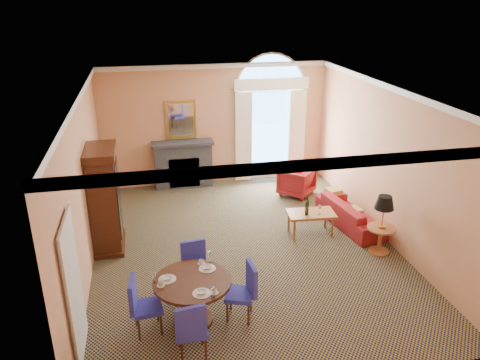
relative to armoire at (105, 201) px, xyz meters
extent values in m
plane|color=#121034|center=(2.72, -0.65, -1.02)|extent=(7.50, 7.50, 0.00)
cube|color=tan|center=(2.72, 3.10, 0.58)|extent=(6.00, 0.04, 3.20)
cube|color=tan|center=(-0.28, -0.65, 0.58)|extent=(0.04, 7.50, 3.20)
cube|color=tan|center=(5.72, -0.65, 0.58)|extent=(0.04, 7.50, 3.20)
cube|color=white|center=(2.72, -0.65, 2.18)|extent=(6.00, 7.50, 0.04)
cube|color=silver|center=(2.72, -0.65, 2.12)|extent=(6.00, 7.50, 0.12)
cube|color=silver|center=(-0.24, -3.05, 0.01)|extent=(0.08, 0.90, 2.06)
cube|color=#3C4047|center=(1.82, 2.90, -0.42)|extent=(1.50, 0.40, 1.20)
cube|color=#3C4047|center=(1.82, 2.87, 0.22)|extent=(1.60, 0.46, 0.08)
cube|color=gold|center=(1.82, 3.07, 0.78)|extent=(0.80, 0.04, 1.00)
cube|color=silver|center=(1.82, 3.05, 0.78)|extent=(0.64, 0.02, 0.84)
cube|color=silver|center=(4.22, 3.08, 0.23)|extent=(1.90, 0.04, 2.50)
cube|color=#98CFFF|center=(4.22, 3.07, 0.23)|extent=(1.70, 0.02, 2.30)
cylinder|color=silver|center=(4.22, 3.08, 1.48)|extent=(1.90, 0.04, 1.90)
cube|color=white|center=(3.47, 2.96, 0.23)|extent=(0.45, 0.06, 2.45)
cube|color=white|center=(4.97, 2.96, 0.23)|extent=(0.45, 0.06, 2.45)
cube|color=white|center=(4.22, 2.96, 1.63)|extent=(2.00, 0.08, 0.30)
cube|color=#35180C|center=(0.00, 0.00, -0.04)|extent=(0.54, 0.98, 1.96)
cube|color=#35180C|center=(0.00, 0.00, 1.02)|extent=(0.61, 1.08, 0.16)
cube|color=#35180C|center=(0.00, 0.00, -0.97)|extent=(0.61, 1.08, 0.10)
cylinder|color=#35180C|center=(1.43, -2.73, -0.28)|extent=(1.22, 1.22, 0.05)
cylinder|color=#35180C|center=(1.43, -2.73, -0.67)|extent=(0.16, 0.16, 0.71)
cylinder|color=#35180C|center=(1.43, -2.73, -0.99)|extent=(0.61, 0.61, 0.06)
cylinder|color=silver|center=(1.70, -2.46, -0.25)|extent=(0.27, 0.27, 0.01)
imported|color=silver|center=(1.70, -2.46, -0.23)|extent=(0.15, 0.15, 0.04)
imported|color=silver|center=(1.63, -2.30, -0.22)|extent=(0.09, 0.09, 0.07)
cylinder|color=silver|center=(1.06, -2.63, -0.25)|extent=(0.27, 0.27, 0.01)
imported|color=silver|center=(1.06, -2.63, -0.23)|extent=(0.15, 0.15, 0.04)
imported|color=silver|center=(0.95, -2.78, -0.22)|extent=(0.09, 0.09, 0.07)
cylinder|color=silver|center=(1.53, -3.11, -0.25)|extent=(0.27, 0.27, 0.01)
imported|color=silver|center=(1.53, -3.11, -0.23)|extent=(0.15, 0.15, 0.04)
imported|color=silver|center=(1.71, -3.13, -0.22)|extent=(0.09, 0.09, 0.07)
cube|color=#28299F|center=(1.52, -2.05, -0.59)|extent=(0.45, 0.45, 0.07)
cube|color=#28299F|center=(1.54, -1.86, -0.31)|extent=(0.43, 0.12, 0.51)
cylinder|color=#35180C|center=(1.69, -1.90, -0.83)|extent=(0.03, 0.03, 0.39)
cylinder|color=#35180C|center=(1.36, -1.88, -0.83)|extent=(0.03, 0.03, 0.39)
cylinder|color=#35180C|center=(1.68, -2.23, -0.83)|extent=(0.03, 0.03, 0.39)
cylinder|color=#35180C|center=(1.34, -2.21, -0.83)|extent=(0.03, 0.03, 0.39)
cube|color=#28299F|center=(1.33, -3.46, -0.59)|extent=(0.43, 0.43, 0.07)
cube|color=#28299F|center=(1.30, -3.65, -0.31)|extent=(0.43, 0.12, 0.51)
cylinder|color=#35180C|center=(1.16, -3.63, -0.83)|extent=(0.03, 0.03, 0.39)
cylinder|color=#35180C|center=(1.50, -3.63, -0.83)|extent=(0.03, 0.03, 0.39)
cylinder|color=#35180C|center=(1.16, -3.29, -0.83)|extent=(0.03, 0.03, 0.39)
cylinder|color=#35180C|center=(1.49, -3.29, -0.83)|extent=(0.03, 0.03, 0.39)
cube|color=#28299F|center=(2.16, -2.78, -0.59)|extent=(0.55, 0.55, 0.07)
cube|color=#28299F|center=(2.35, -2.80, -0.31)|extent=(0.09, 0.43, 0.51)
cylinder|color=#35180C|center=(2.26, -3.00, -0.83)|extent=(0.03, 0.03, 0.39)
cylinder|color=#35180C|center=(2.37, -2.68, -0.83)|extent=(0.03, 0.03, 0.39)
cylinder|color=#35180C|center=(1.94, -2.89, -0.83)|extent=(0.03, 0.03, 0.39)
cylinder|color=#35180C|center=(2.06, -2.57, -0.83)|extent=(0.03, 0.03, 0.39)
cube|color=#28299F|center=(0.72, -2.82, -0.59)|extent=(0.48, 0.48, 0.07)
cube|color=#28299F|center=(0.53, -2.84, -0.31)|extent=(0.12, 0.43, 0.51)
cylinder|color=#35180C|center=(0.54, -2.67, -0.83)|extent=(0.03, 0.03, 0.39)
cylinder|color=#35180C|center=(0.58, -3.01, -0.83)|extent=(0.03, 0.03, 0.39)
cylinder|color=#35180C|center=(0.87, -2.63, -0.83)|extent=(0.03, 0.03, 0.39)
cylinder|color=#35180C|center=(0.91, -2.97, -0.83)|extent=(0.03, 0.03, 0.39)
imported|color=maroon|center=(5.27, -0.15, -0.74)|extent=(1.05, 2.04, 0.57)
imported|color=maroon|center=(4.60, 1.75, -0.66)|extent=(1.12, 1.12, 0.73)
cube|color=#A66031|center=(4.23, -0.35, -0.54)|extent=(1.04, 0.63, 0.06)
cylinder|color=#A66031|center=(3.80, -0.56, -0.80)|extent=(0.05, 0.05, 0.45)
cylinder|color=#A66031|center=(4.65, -0.56, -0.80)|extent=(0.05, 0.05, 0.45)
cylinder|color=#A66031|center=(3.80, -0.15, -0.80)|extent=(0.05, 0.05, 0.45)
cylinder|color=#A66031|center=(4.65, -0.15, -0.80)|extent=(0.05, 0.05, 0.45)
cylinder|color=#A66031|center=(5.32, -1.37, -0.48)|extent=(0.56, 0.56, 0.04)
cylinder|color=#A66031|center=(5.32, -1.37, -0.76)|extent=(0.07, 0.07, 0.52)
cylinder|color=#A66031|center=(5.32, -1.37, -1.00)|extent=(0.41, 0.41, 0.04)
camera|label=1|loc=(0.90, -8.83, 3.85)|focal=35.00mm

